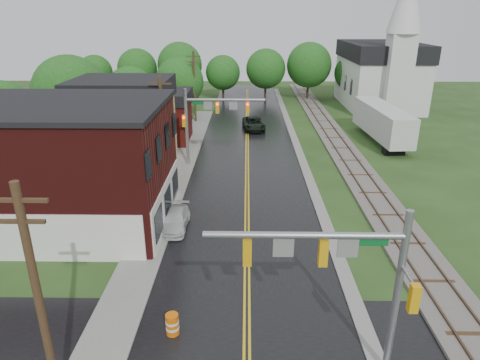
{
  "coord_description": "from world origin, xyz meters",
  "views": [
    {
      "loc": [
        -0.06,
        -11.39,
        13.57
      ],
      "look_at": [
        -0.47,
        14.18,
        3.5
      ],
      "focal_mm": 32.0,
      "sensor_mm": 36.0,
      "label": 1
    }
  ],
  "objects_px": {
    "brick_building": "(58,165)",
    "construction_barrel": "(172,324)",
    "suv_dark": "(254,124)",
    "pickup_white": "(175,220)",
    "tree_left_a": "(1,125)",
    "tree_left_b": "(72,95)",
    "church": "(383,68)",
    "traffic_signal_near": "(343,265)",
    "utility_pole_c": "(194,86)",
    "tree_left_e": "(181,83)",
    "utility_pole_b": "(163,130)",
    "tree_left_c": "(132,93)",
    "semi_trailer": "(382,121)",
    "traffic_signal_far": "(209,113)",
    "utility_pole_a": "(39,303)"
  },
  "relations": [
    {
      "from": "traffic_signal_near",
      "to": "tree_left_c",
      "type": "distance_m",
      "value": 41.67
    },
    {
      "from": "traffic_signal_near",
      "to": "utility_pole_c",
      "type": "distance_m",
      "value": 43.24
    },
    {
      "from": "utility_pole_a",
      "to": "tree_left_c",
      "type": "bearing_deg",
      "value": 100.02
    },
    {
      "from": "church",
      "to": "semi_trailer",
      "type": "xyz_separation_m",
      "value": [
        -5.06,
        -18.6,
        -3.51
      ]
    },
    {
      "from": "traffic_signal_near",
      "to": "utility_pole_b",
      "type": "height_order",
      "value": "utility_pole_b"
    },
    {
      "from": "utility_pole_a",
      "to": "construction_barrel",
      "type": "bearing_deg",
      "value": 49.18
    },
    {
      "from": "construction_barrel",
      "to": "pickup_white",
      "type": "bearing_deg",
      "value": 98.15
    },
    {
      "from": "brick_building",
      "to": "construction_barrel",
      "type": "xyz_separation_m",
      "value": [
        9.14,
        -11.0,
        -3.63
      ]
    },
    {
      "from": "utility_pole_c",
      "to": "tree_left_e",
      "type": "xyz_separation_m",
      "value": [
        -2.05,
        1.9,
        0.09
      ]
    },
    {
      "from": "tree_left_a",
      "to": "construction_barrel",
      "type": "relative_size",
      "value": 8.26
    },
    {
      "from": "tree_left_b",
      "to": "suv_dark",
      "type": "relative_size",
      "value": 1.8
    },
    {
      "from": "suv_dark",
      "to": "tree_left_c",
      "type": "bearing_deg",
      "value": 176.0
    },
    {
      "from": "tree_left_a",
      "to": "tree_left_e",
      "type": "relative_size",
      "value": 1.06
    },
    {
      "from": "utility_pole_c",
      "to": "suv_dark",
      "type": "relative_size",
      "value": 1.67
    },
    {
      "from": "tree_left_c",
      "to": "tree_left_e",
      "type": "relative_size",
      "value": 0.94
    },
    {
      "from": "brick_building",
      "to": "utility_pole_c",
      "type": "xyz_separation_m",
      "value": [
        5.68,
        29.0,
        0.57
      ]
    },
    {
      "from": "tree_left_c",
      "to": "pickup_white",
      "type": "xyz_separation_m",
      "value": [
        9.05,
        -25.74,
        -3.93
      ]
    },
    {
      "from": "traffic_signal_far",
      "to": "tree_left_e",
      "type": "height_order",
      "value": "tree_left_e"
    },
    {
      "from": "suv_dark",
      "to": "pickup_white",
      "type": "distance_m",
      "value": 26.62
    },
    {
      "from": "church",
      "to": "tree_left_c",
      "type": "relative_size",
      "value": 2.61
    },
    {
      "from": "tree_left_e",
      "to": "construction_barrel",
      "type": "height_order",
      "value": "tree_left_e"
    },
    {
      "from": "church",
      "to": "traffic_signal_near",
      "type": "height_order",
      "value": "church"
    },
    {
      "from": "brick_building",
      "to": "utility_pole_b",
      "type": "bearing_deg",
      "value": 50.93
    },
    {
      "from": "tree_left_e",
      "to": "pickup_white",
      "type": "height_order",
      "value": "tree_left_e"
    },
    {
      "from": "traffic_signal_near",
      "to": "utility_pole_b",
      "type": "bearing_deg",
      "value": 117.19
    },
    {
      "from": "brick_building",
      "to": "construction_barrel",
      "type": "relative_size",
      "value": 13.63
    },
    {
      "from": "tree_left_a",
      "to": "tree_left_b",
      "type": "bearing_deg",
      "value": 78.69
    },
    {
      "from": "traffic_signal_far",
      "to": "tree_left_c",
      "type": "xyz_separation_m",
      "value": [
        -10.38,
        12.9,
        -0.46
      ]
    },
    {
      "from": "tree_left_b",
      "to": "utility_pole_a",
      "type": "bearing_deg",
      "value": -70.9
    },
    {
      "from": "tree_left_c",
      "to": "semi_trailer",
      "type": "relative_size",
      "value": 0.61
    },
    {
      "from": "tree_left_a",
      "to": "tree_left_b",
      "type": "relative_size",
      "value": 0.89
    },
    {
      "from": "tree_left_e",
      "to": "semi_trailer",
      "type": "height_order",
      "value": "tree_left_e"
    },
    {
      "from": "brick_building",
      "to": "utility_pole_b",
      "type": "relative_size",
      "value": 1.59
    },
    {
      "from": "utility_pole_a",
      "to": "pickup_white",
      "type": "relative_size",
      "value": 2.24
    },
    {
      "from": "tree_left_e",
      "to": "tree_left_a",
      "type": "bearing_deg",
      "value": -114.62
    },
    {
      "from": "utility_pole_a",
      "to": "utility_pole_b",
      "type": "bearing_deg",
      "value": 90.0
    },
    {
      "from": "tree_left_b",
      "to": "suv_dark",
      "type": "xyz_separation_m",
      "value": [
        18.65,
        8.28,
        -4.97
      ]
    },
    {
      "from": "traffic_signal_far",
      "to": "tree_left_e",
      "type": "distance_m",
      "value": 19.65
    },
    {
      "from": "tree_left_e",
      "to": "suv_dark",
      "type": "bearing_deg",
      "value": -30.68
    },
    {
      "from": "suv_dark",
      "to": "construction_barrel",
      "type": "xyz_separation_m",
      "value": [
        -4.15,
        -36.18,
        -0.22
      ]
    },
    {
      "from": "utility_pole_c",
      "to": "tree_left_b",
      "type": "distance_m",
      "value": 16.42
    },
    {
      "from": "brick_building",
      "to": "tree_left_c",
      "type": "relative_size",
      "value": 1.87
    },
    {
      "from": "utility_pole_b",
      "to": "pickup_white",
      "type": "relative_size",
      "value": 2.24
    },
    {
      "from": "utility_pole_c",
      "to": "tree_left_b",
      "type": "xyz_separation_m",
      "value": [
        -11.05,
        -12.1,
        1.0
      ]
    },
    {
      "from": "utility_pole_c",
      "to": "semi_trailer",
      "type": "height_order",
      "value": "utility_pole_c"
    },
    {
      "from": "traffic_signal_far",
      "to": "utility_pole_b",
      "type": "bearing_deg",
      "value": -123.68
    },
    {
      "from": "utility_pole_c",
      "to": "semi_trailer",
      "type": "distance_m",
      "value": 23.6
    },
    {
      "from": "utility_pole_c",
      "to": "tree_left_c",
      "type": "xyz_separation_m",
      "value": [
        -7.05,
        -4.1,
        -0.21
      ]
    },
    {
      "from": "tree_left_b",
      "to": "tree_left_c",
      "type": "distance_m",
      "value": 9.03
    },
    {
      "from": "tree_left_a",
      "to": "suv_dark",
      "type": "distance_m",
      "value": 27.92
    }
  ]
}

